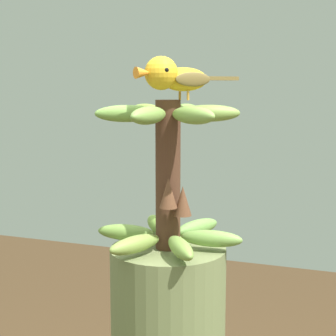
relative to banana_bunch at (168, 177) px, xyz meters
name	(u,v)px	position (x,y,z in m)	size (l,w,h in m)	color
banana_bunch	(168,177)	(0.00, 0.00, 0.00)	(0.30, 0.31, 0.31)	#4C2D1E
perched_bird	(174,76)	(0.02, 0.02, 0.20)	(0.20, 0.17, 0.09)	#C68933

